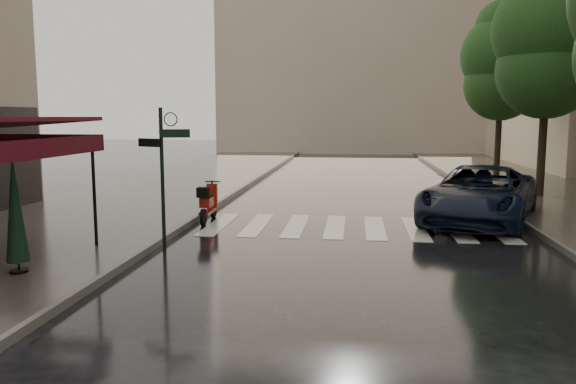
# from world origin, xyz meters

# --- Properties ---
(ground) EXTENTS (120.00, 120.00, 0.00)m
(ground) POSITION_xyz_m (0.00, 0.00, 0.00)
(ground) COLOR black
(ground) RESTS_ON ground
(sidewalk_near) EXTENTS (6.00, 60.00, 0.12)m
(sidewalk_near) POSITION_xyz_m (-4.50, 12.00, 0.06)
(sidewalk_near) COLOR #38332D
(sidewalk_near) RESTS_ON ground
(sidewalk_far) EXTENTS (5.50, 60.00, 0.12)m
(sidewalk_far) POSITION_xyz_m (10.25, 12.00, 0.06)
(sidewalk_far) COLOR #38332D
(sidewalk_far) RESTS_ON ground
(curb_near) EXTENTS (0.12, 60.00, 0.16)m
(curb_near) POSITION_xyz_m (-1.45, 12.00, 0.07)
(curb_near) COLOR #595651
(curb_near) RESTS_ON ground
(curb_far) EXTENTS (0.12, 60.00, 0.16)m
(curb_far) POSITION_xyz_m (7.45, 12.00, 0.07)
(curb_far) COLOR #595651
(curb_far) RESTS_ON ground
(crosswalk) EXTENTS (7.85, 3.20, 0.01)m
(crosswalk) POSITION_xyz_m (2.98, 6.00, 0.01)
(crosswalk) COLOR silver
(crosswalk) RESTS_ON ground
(signpost) EXTENTS (1.17, 0.29, 3.10)m
(signpost) POSITION_xyz_m (-1.19, 3.00, 1.83)
(signpost) COLOR black
(signpost) RESTS_ON ground
(backdrop_building) EXTENTS (22.00, 6.00, 20.00)m
(backdrop_building) POSITION_xyz_m (3.00, 38.00, 10.00)
(backdrop_building) COLOR tan
(backdrop_building) RESTS_ON ground
(tree_mid) EXTENTS (3.80, 3.80, 8.34)m
(tree_mid) POSITION_xyz_m (9.50, 12.00, 5.59)
(tree_mid) COLOR black
(tree_mid) RESTS_ON sidewalk_far
(tree_far) EXTENTS (3.80, 3.80, 8.16)m
(tree_far) POSITION_xyz_m (9.70, 19.00, 5.46)
(tree_far) COLOR black
(tree_far) RESTS_ON sidewalk_far
(scooter) EXTENTS (0.44, 1.64, 1.08)m
(scooter) POSITION_xyz_m (-1.08, 6.30, 0.50)
(scooter) COLOR black
(scooter) RESTS_ON ground
(parked_car) EXTENTS (4.43, 6.16, 1.56)m
(parked_car) POSITION_xyz_m (6.39, 7.15, 0.78)
(parked_car) COLOR black
(parked_car) RESTS_ON ground
(parasol_back) EXTENTS (0.40, 0.40, 2.16)m
(parasol_back) POSITION_xyz_m (-3.04, 0.50, 1.28)
(parasol_back) COLOR black
(parasol_back) RESTS_ON sidewalk_near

